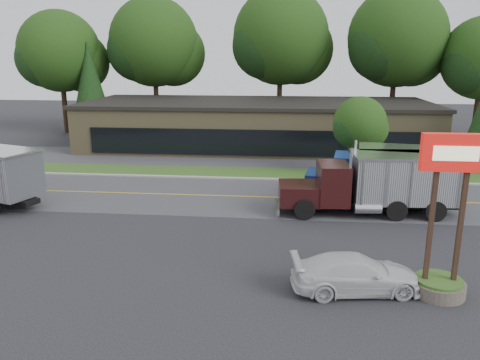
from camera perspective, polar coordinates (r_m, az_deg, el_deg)
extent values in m
plane|color=#38383E|center=(21.07, -8.09, -8.96)|extent=(140.00, 140.00, 0.00)
cube|color=#4E4E53|center=(29.35, -4.01, -1.90)|extent=(60.00, 8.00, 0.02)
cube|color=gold|center=(29.35, -4.01, -1.90)|extent=(60.00, 0.12, 0.01)
cube|color=#9E9E99|center=(33.34, -2.82, 0.18)|extent=(60.00, 0.30, 0.12)
cube|color=#2B4E1A|center=(35.07, -2.39, 0.92)|extent=(60.00, 3.40, 0.03)
cube|color=#4E4E53|center=(39.89, -1.40, 2.65)|extent=(60.00, 7.00, 0.02)
cube|color=#867652|center=(45.24, 2.05, 6.69)|extent=(32.00, 12.00, 4.00)
cylinder|color=#6B6054|center=(19.04, 22.99, -11.96)|extent=(1.90, 1.90, 0.50)
cylinder|color=#2B4E1A|center=(18.91, 23.08, -11.15)|extent=(1.70, 1.70, 0.10)
cube|color=#332116|center=(17.99, 22.22, -5.30)|extent=(0.16, 0.16, 5.00)
cube|color=#332116|center=(18.31, 25.23, -5.29)|extent=(0.16, 0.16, 5.00)
cube|color=red|center=(17.46, 24.66, 3.07)|extent=(2.20, 0.35, 1.30)
cube|color=beige|center=(17.28, 24.86, 2.94)|extent=(1.50, 0.04, 0.50)
cube|color=beige|center=(17.63, 24.47, 3.19)|extent=(1.50, 0.04, 0.50)
cylinder|color=#382619|center=(56.75, -20.51, 7.85)|extent=(0.56, 0.56, 4.81)
sphere|color=#1E3E11|center=(56.42, -21.13, 14.42)|extent=(8.79, 8.79, 8.79)
sphere|color=#1E3E11|center=(56.72, -18.99, 13.49)|extent=(6.59, 6.59, 6.59)
sphere|color=black|center=(56.31, -22.71, 13.43)|extent=(6.04, 6.04, 6.04)
cylinder|color=#382619|center=(55.03, -10.11, 8.64)|extent=(0.56, 0.56, 5.35)
sphere|color=#1E3E11|center=(54.74, -10.47, 16.21)|extent=(9.77, 9.77, 9.77)
sphere|color=#1E3E11|center=(55.44, -8.17, 15.02)|extent=(7.33, 7.33, 7.33)
sphere|color=black|center=(54.28, -12.30, 15.16)|extent=(6.72, 6.72, 6.72)
cylinder|color=#382619|center=(53.00, 4.80, 8.74)|extent=(0.56, 0.56, 5.63)
sphere|color=#1E3E11|center=(52.73, 4.98, 17.02)|extent=(10.29, 10.29, 10.29)
sphere|color=#1E3E11|center=(53.99, 7.10, 15.55)|extent=(7.72, 7.72, 7.72)
sphere|color=black|center=(51.79, 3.09, 16.02)|extent=(7.07, 7.07, 7.07)
cylinder|color=#382619|center=(53.20, 17.94, 8.05)|extent=(0.56, 0.56, 5.53)
sphere|color=#1E3E11|center=(52.92, 18.61, 16.13)|extent=(10.11, 10.11, 10.11)
sphere|color=#1E3E11|center=(54.55, 20.21, 14.60)|extent=(7.58, 7.58, 7.58)
sphere|color=black|center=(51.65, 16.99, 15.24)|extent=(6.95, 6.95, 6.95)
cylinder|color=#382619|center=(53.64, 26.76, 6.64)|extent=(0.56, 0.56, 4.44)
sphere|color=black|center=(52.12, 26.42, 12.33)|extent=(5.58, 5.58, 5.58)
cylinder|color=#382619|center=(53.54, -17.38, 5.68)|extent=(0.44, 0.44, 1.00)
cone|color=black|center=(53.02, -17.81, 11.03)|extent=(4.41, 4.41, 9.03)
cylinder|color=#382619|center=(34.89, 14.09, 2.16)|extent=(0.56, 0.56, 2.07)
sphere|color=#1E3E11|center=(34.40, 14.39, 6.72)|extent=(3.79, 3.79, 3.79)
sphere|color=#1E3E11|center=(35.04, 15.38, 6.02)|extent=(2.84, 2.84, 2.84)
sphere|color=black|center=(34.02, 13.45, 6.09)|extent=(2.60, 2.60, 2.60)
cylinder|color=black|center=(31.27, -25.85, -1.26)|extent=(1.15, 0.69, 1.10)
cube|color=black|center=(28.93, 15.88, -1.52)|extent=(7.20, 2.06, 0.28)
cube|color=navy|center=(28.83, 9.79, -0.08)|extent=(2.03, 2.53, 1.10)
cube|color=navy|center=(28.62, 12.63, 0.90)|extent=(1.59, 2.56, 2.20)
cube|color=black|center=(28.55, 11.59, 1.75)|extent=(0.37, 2.09, 0.90)
cube|color=silver|center=(28.64, 18.56, 1.11)|extent=(4.59, 3.11, 2.50)
cube|color=silver|center=(28.38, 18.77, 3.66)|extent=(4.76, 3.28, 0.12)
cylinder|color=black|center=(30.07, 10.23, -0.56)|extent=(1.14, 0.51, 1.10)
cylinder|color=black|center=(27.87, 9.87, -1.79)|extent=(1.14, 0.51, 1.10)
cylinder|color=black|center=(30.13, 18.78, -1.10)|extent=(1.14, 0.51, 1.10)
cylinder|color=black|center=(27.93, 19.10, -2.37)|extent=(1.14, 0.51, 1.10)
cube|color=black|center=(26.84, 15.81, -2.79)|extent=(9.31, 1.53, 0.28)
cube|color=black|center=(26.03, 7.24, -1.61)|extent=(2.34, 2.42, 1.10)
cube|color=black|center=(26.09, 11.25, -0.38)|extent=(1.75, 2.49, 2.20)
cube|color=black|center=(25.89, 9.75, 0.49)|extent=(0.18, 2.10, 0.90)
cube|color=silver|center=(26.88, 19.37, 0.16)|extent=(5.68, 2.81, 2.50)
cube|color=silver|center=(26.60, 19.61, 2.87)|extent=(5.84, 2.97, 0.12)
cylinder|color=black|center=(27.31, 7.43, -2.04)|extent=(1.12, 0.41, 1.10)
cylinder|color=black|center=(25.12, 7.87, -3.57)|extent=(1.12, 0.41, 1.10)
cylinder|color=black|center=(28.43, 19.25, -2.08)|extent=(1.12, 0.41, 1.10)
cylinder|color=black|center=(26.35, 20.65, -3.53)|extent=(1.12, 0.41, 1.10)
imported|color=silver|center=(18.11, 13.94, -11.01)|extent=(4.99, 2.59, 1.38)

